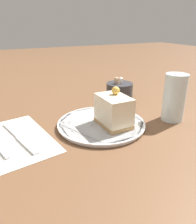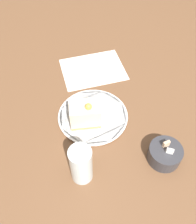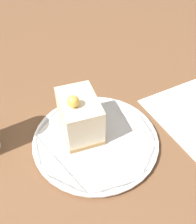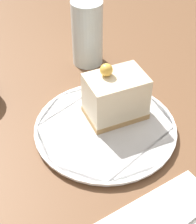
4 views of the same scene
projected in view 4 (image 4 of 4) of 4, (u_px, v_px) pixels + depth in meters
The scene contains 4 objects.
ground_plane at pixel (108, 148), 0.59m from camera, with size 4.00×4.00×0.00m, color brown.
plate at pixel (105, 129), 0.62m from camera, with size 0.23×0.23×0.01m.
cake_slice at pixel (115, 96), 0.61m from camera, with size 0.07×0.10×0.10m.
drinking_glass at pixel (87, 33), 0.73m from camera, with size 0.06×0.06×0.13m.
Camera 4 is at (-0.36, 0.17, 0.44)m, focal length 60.00 mm.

